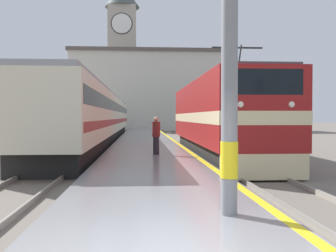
# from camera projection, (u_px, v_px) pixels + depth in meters

# --- Properties ---
(ground_plane) EXTENTS (200.00, 200.00, 0.00)m
(ground_plane) POSITION_uv_depth(u_px,v_px,m) (145.00, 140.00, 34.29)
(ground_plane) COLOR #70665B
(platform) EXTENTS (4.04, 140.00, 0.44)m
(platform) POSITION_uv_depth(u_px,v_px,m) (145.00, 141.00, 29.30)
(platform) COLOR gray
(platform) RESTS_ON ground
(rail_track_near) EXTENTS (2.83, 140.00, 0.16)m
(rail_track_near) POSITION_uv_depth(u_px,v_px,m) (191.00, 144.00, 29.55)
(rail_track_near) COLOR #70665B
(rail_track_near) RESTS_ON ground
(rail_track_far) EXTENTS (2.83, 140.00, 0.16)m
(rail_track_far) POSITION_uv_depth(u_px,v_px,m) (97.00, 144.00, 29.05)
(rail_track_far) COLOR #70665B
(rail_track_far) RESTS_ON ground
(locomotive_train) EXTENTS (2.92, 14.65, 4.82)m
(locomotive_train) POSITION_uv_depth(u_px,v_px,m) (219.00, 118.00, 19.23)
(locomotive_train) COLOR black
(locomotive_train) RESTS_ON ground
(passenger_train) EXTENTS (2.92, 40.43, 3.77)m
(passenger_train) POSITION_uv_depth(u_px,v_px,m) (100.00, 117.00, 31.89)
(passenger_train) COLOR black
(passenger_train) RESTS_ON ground
(person_on_platform) EXTENTS (0.34, 0.34, 1.60)m
(person_on_platform) POSITION_uv_depth(u_px,v_px,m) (156.00, 135.00, 16.64)
(person_on_platform) COLOR #23232D
(person_on_platform) RESTS_ON platform
(clock_tower) EXTENTS (6.01, 6.01, 25.59)m
(clock_tower) POSITION_uv_depth(u_px,v_px,m) (122.00, 51.00, 69.10)
(clock_tower) COLOR #ADA393
(clock_tower) RESTS_ON ground
(station_building) EXTENTS (24.54, 9.63, 12.00)m
(station_building) POSITION_uv_depth(u_px,v_px,m) (152.00, 91.00, 60.86)
(station_building) COLOR beige
(station_building) RESTS_ON ground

